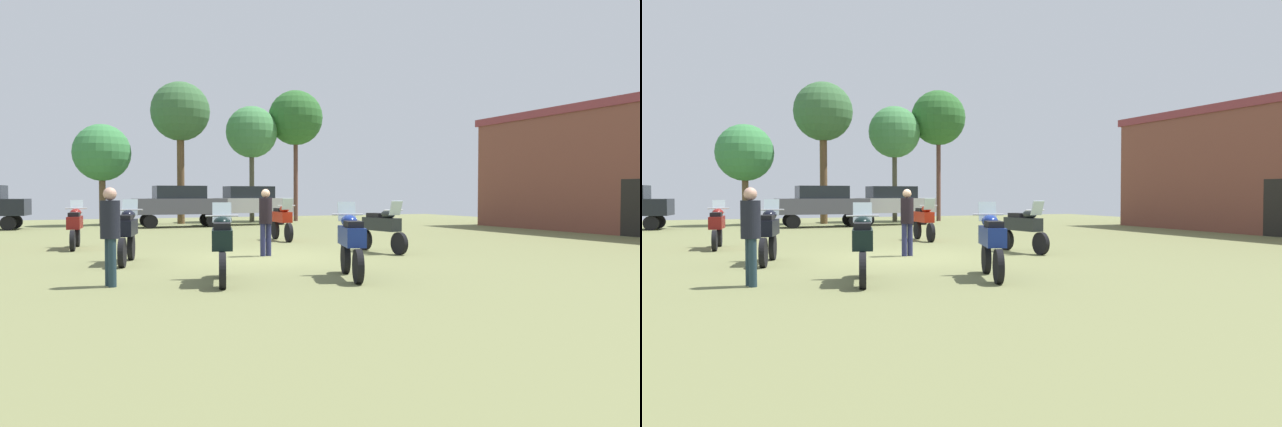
# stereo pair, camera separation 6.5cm
# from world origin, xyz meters

# --- Properties ---
(ground_plane) EXTENTS (44.00, 52.00, 0.02)m
(ground_plane) POSITION_xyz_m (0.00, 0.00, 0.01)
(ground_plane) COLOR olive
(motorcycle_3) EXTENTS (0.80, 2.04, 1.47)m
(motorcycle_3) POSITION_xyz_m (0.34, -4.41, 0.74)
(motorcycle_3) COLOR black
(motorcycle_3) RESTS_ON ground
(motorcycle_4) EXTENTS (0.75, 2.07, 1.47)m
(motorcycle_4) POSITION_xyz_m (-2.09, -3.99, 0.74)
(motorcycle_4) COLOR black
(motorcycle_4) RESTS_ON ground
(motorcycle_5) EXTENTS (0.75, 2.20, 1.50)m
(motorcycle_5) POSITION_xyz_m (-3.38, -0.14, 0.76)
(motorcycle_5) COLOR black
(motorcycle_5) RESTS_ON ground
(motorcycle_6) EXTENTS (0.62, 2.16, 1.48)m
(motorcycle_6) POSITION_xyz_m (2.28, 4.90, 0.74)
(motorcycle_6) COLOR black
(motorcycle_6) RESTS_ON ground
(motorcycle_9) EXTENTS (0.62, 2.18, 1.44)m
(motorcycle_9) POSITION_xyz_m (-4.39, 4.39, 0.73)
(motorcycle_9) COLOR black
(motorcycle_9) RESTS_ON ground
(motorcycle_10) EXTENTS (0.65, 2.20, 1.44)m
(motorcycle_10) POSITION_xyz_m (3.38, -0.19, 0.73)
(motorcycle_10) COLOR black
(motorcycle_10) RESTS_ON ground
(car_1) EXTENTS (4.31, 1.82, 2.00)m
(car_1) POSITION_xyz_m (4.30, 15.60, 1.19)
(car_1) COLOR black
(car_1) RESTS_ON ground
(car_3) EXTENTS (4.30, 1.81, 2.00)m
(car_3) POSITION_xyz_m (0.57, 14.79, 1.19)
(car_3) COLOR black
(car_3) RESTS_ON ground
(person_1) EXTENTS (0.41, 0.41, 1.74)m
(person_1) POSITION_xyz_m (-4.01, -3.69, 1.04)
(person_1) COLOR #1E323E
(person_1) RESTS_ON ground
(person_2) EXTENTS (0.40, 0.40, 1.75)m
(person_2) POSITION_xyz_m (0.13, 0.19, 1.04)
(person_2) COLOR #252851
(person_2) RESTS_ON ground
(tree_3) EXTENTS (2.89, 2.89, 5.16)m
(tree_3) POSITION_xyz_m (-2.75, 17.91, 3.70)
(tree_3) COLOR brown
(tree_3) RESTS_ON ground
(tree_4) EXTENTS (3.21, 3.21, 7.69)m
(tree_4) POSITION_xyz_m (8.08, 18.60, 6.07)
(tree_4) COLOR brown
(tree_4) RESTS_ON ground
(tree_5) EXTENTS (2.95, 2.95, 6.63)m
(tree_5) POSITION_xyz_m (5.43, 18.73, 5.14)
(tree_5) COLOR #4D4A38
(tree_5) RESTS_ON ground
(tree_6) EXTENTS (3.14, 3.14, 7.59)m
(tree_6) POSITION_xyz_m (1.24, 17.98, 5.95)
(tree_6) COLOR brown
(tree_6) RESTS_ON ground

